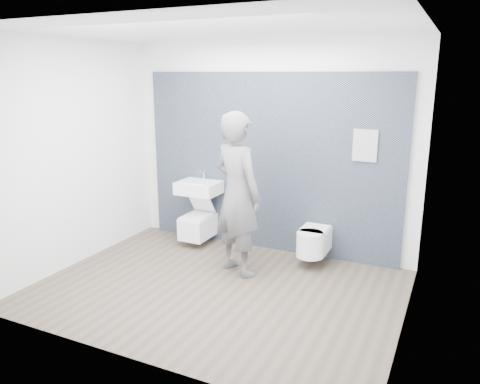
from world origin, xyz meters
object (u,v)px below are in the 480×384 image
at_px(washbasin, 199,187).
at_px(toilet_square, 198,225).
at_px(visitor, 238,194).
at_px(toilet_rounded, 313,241).

height_order(washbasin, toilet_square, washbasin).
bearing_deg(toilet_square, visitor, -34.27).
height_order(washbasin, visitor, visitor).
xyz_separation_m(washbasin, toilet_rounded, (1.70, -0.08, -0.51)).
distance_m(washbasin, toilet_square, 0.54).
relative_size(washbasin, visitor, 0.29).
bearing_deg(washbasin, toilet_square, -90.00).
distance_m(toilet_square, toilet_rounded, 1.71).
relative_size(toilet_square, visitor, 0.33).
height_order(washbasin, toilet_rounded, washbasin).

